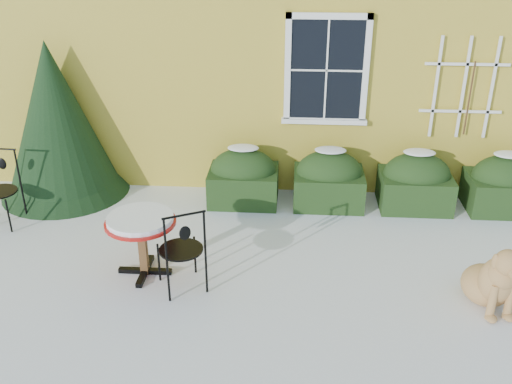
# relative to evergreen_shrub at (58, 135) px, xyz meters

# --- Properties ---
(ground) EXTENTS (80.00, 80.00, 0.00)m
(ground) POSITION_rel_evergreen_shrub_xyz_m (3.18, -2.69, -0.97)
(ground) COLOR white
(ground) RESTS_ON ground
(hedge_row) EXTENTS (4.95, 0.80, 0.91)m
(hedge_row) POSITION_rel_evergreen_shrub_xyz_m (4.83, -0.14, -0.57)
(hedge_row) COLOR black
(hedge_row) RESTS_ON ground
(evergreen_shrub) EXTENTS (1.99, 1.99, 2.41)m
(evergreen_shrub) POSITION_rel_evergreen_shrub_xyz_m (0.00, 0.00, 0.00)
(evergreen_shrub) COLOR black
(evergreen_shrub) RESTS_ON ground
(bistro_table) EXTENTS (0.85, 0.85, 0.79)m
(bistro_table) POSITION_rel_evergreen_shrub_xyz_m (1.84, -2.23, -0.31)
(bistro_table) COLOR black
(bistro_table) RESTS_ON ground
(patio_chair_near) EXTENTS (0.64, 0.64, 1.08)m
(patio_chair_near) POSITION_rel_evergreen_shrub_xyz_m (2.38, -2.52, -0.43)
(patio_chair_near) COLOR black
(patio_chair_near) RESTS_ON ground
(patio_chair_far) EXTENTS (0.52, 0.52, 1.08)m
(patio_chair_far) POSITION_rel_evergreen_shrub_xyz_m (-0.50, -1.07, -0.43)
(patio_chair_far) COLOR black
(patio_chair_far) RESTS_ON ground
(dog) EXTENTS (0.64, 0.98, 0.87)m
(dog) POSITION_rel_evergreen_shrub_xyz_m (5.89, -2.64, -0.62)
(dog) COLOR tan
(dog) RESTS_ON ground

